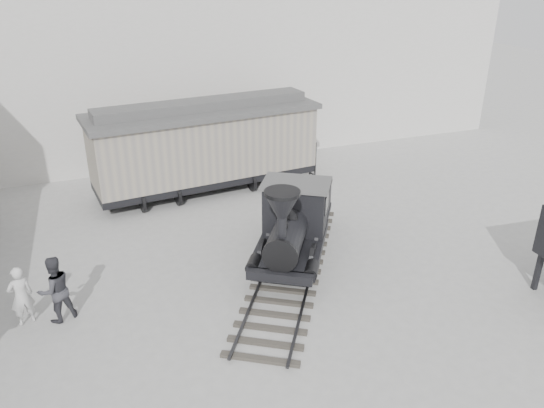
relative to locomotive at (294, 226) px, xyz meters
name	(u,v)px	position (x,y,z in m)	size (l,w,h in m)	color
ground	(315,339)	(-1.06, -3.90, -1.17)	(90.00, 90.00, 0.00)	#9E9E9B
north_wall	(177,41)	(-1.06, 11.09, 4.38)	(34.00, 2.51, 11.00)	silver
locomotive	(294,226)	(0.00, 0.00, 0.00)	(6.45, 8.62, 3.17)	#3D3834
boxcar	(205,144)	(-1.09, 6.69, 0.83)	(9.56, 3.84, 3.82)	black
visitor_a	(21,296)	(-7.91, -0.56, -0.32)	(0.62, 0.41, 1.69)	silver
visitor_b	(55,289)	(-7.07, -0.70, -0.24)	(0.91, 0.71, 1.87)	#3A3A41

